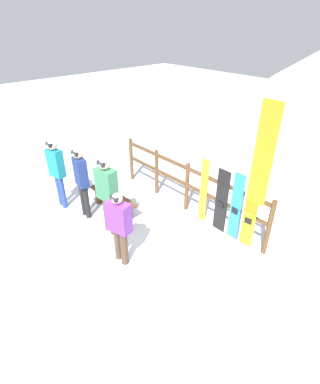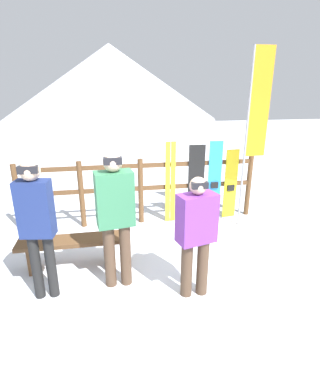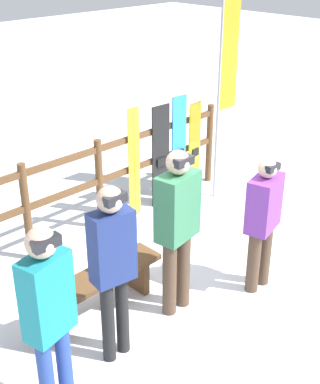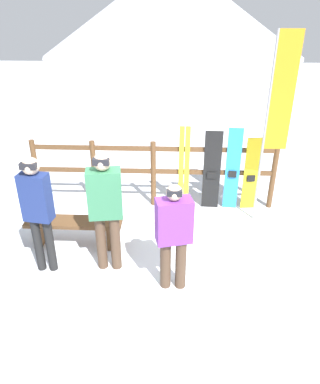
{
  "view_description": "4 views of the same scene",
  "coord_description": "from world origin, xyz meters",
  "views": [
    {
      "loc": [
        4.27,
        -2.89,
        4.3
      ],
      "look_at": [
        0.17,
        0.86,
        1.0
      ],
      "focal_mm": 28.0,
      "sensor_mm": 36.0,
      "label": 1
    },
    {
      "loc": [
        -0.59,
        -3.51,
        2.53
      ],
      "look_at": [
        0.22,
        1.05,
        0.91
      ],
      "focal_mm": 28.0,
      "sensor_mm": 36.0,
      "label": 2
    },
    {
      "loc": [
        -3.94,
        -3.22,
        3.65
      ],
      "look_at": [
        0.12,
        0.9,
        0.85
      ],
      "focal_mm": 50.0,
      "sensor_mm": 36.0,
      "label": 3
    },
    {
      "loc": [
        0.41,
        -4.44,
        3.59
      ],
      "look_at": [
        0.17,
        0.96,
        0.77
      ],
      "focal_mm": 35.0,
      "sensor_mm": 36.0,
      "label": 4
    }
  ],
  "objects": [
    {
      "name": "fence",
      "position": [
        0.0,
        1.92,
        0.74
      ],
      "size": [
        4.56,
        0.1,
        1.28
      ],
      "color": "brown",
      "rests_on": "ground"
    },
    {
      "name": "snowboard_black_stripe",
      "position": [
        1.08,
        1.86,
        0.76
      ],
      "size": [
        0.32,
        0.07,
        1.52
      ],
      "color": "black",
      "rests_on": "ground"
    },
    {
      "name": "bench",
      "position": [
        -1.18,
        0.51,
        0.35
      ],
      "size": [
        1.52,
        0.36,
        0.47
      ],
      "color": "brown",
      "rests_on": "ground"
    },
    {
      "name": "rental_flag",
      "position": [
        1.98,
        1.47,
        2.01
      ],
      "size": [
        0.4,
        0.04,
        3.2
      ],
      "color": "#99999E",
      "rests_on": "ground"
    },
    {
      "name": "ground_plane",
      "position": [
        0.0,
        0.0,
        0.0
      ],
      "size": [
        40.0,
        40.0,
        0.0
      ],
      "primitive_type": "plane",
      "color": "white"
    },
    {
      "name": "mountain_backdrop",
      "position": [
        0.0,
        23.92,
        3.0
      ],
      "size": [
        18.0,
        18.0,
        6.0
      ],
      "color": "silver",
      "rests_on": "ground"
    },
    {
      "name": "person_plaid_green",
      "position": [
        -0.54,
        -0.02,
        1.06
      ],
      "size": [
        0.49,
        0.32,
        1.82
      ],
      "color": "#4C3828",
      "rests_on": "ground"
    },
    {
      "name": "person_purple",
      "position": [
        0.41,
        -0.39,
        0.9
      ],
      "size": [
        0.51,
        0.36,
        1.58
      ],
      "color": "#4C3828",
      "rests_on": "ground"
    },
    {
      "name": "snowboard_yellow",
      "position": [
        1.81,
        1.86,
        0.7
      ],
      "size": [
        0.27,
        0.08,
        1.41
      ],
      "color": "yellow",
      "rests_on": "ground"
    },
    {
      "name": "person_navy",
      "position": [
        -1.45,
        -0.11,
        1.06
      ],
      "size": [
        0.41,
        0.27,
        1.78
      ],
      "color": "black",
      "rests_on": "ground"
    },
    {
      "name": "snowboard_blue",
      "position": [
        1.46,
        1.86,
        0.79
      ],
      "size": [
        0.26,
        0.07,
        1.58
      ],
      "color": "#288CE0",
      "rests_on": "ground"
    },
    {
      "name": "ski_pair_yellow",
      "position": [
        0.57,
        1.86,
        0.8
      ],
      "size": [
        0.2,
        0.02,
        1.6
      ],
      "color": "yellow",
      "rests_on": "ground"
    }
  ]
}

